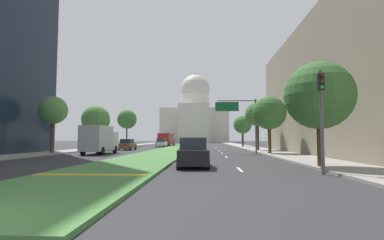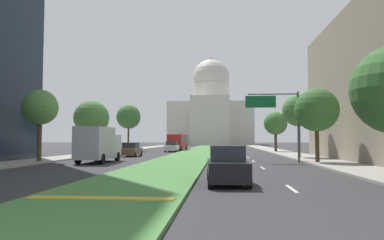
{
  "view_description": "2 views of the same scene",
  "coord_description": "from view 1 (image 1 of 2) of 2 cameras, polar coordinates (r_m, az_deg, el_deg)",
  "views": [
    {
      "loc": [
        5.15,
        -4.68,
        1.78
      ],
      "look_at": [
        2.62,
        45.77,
        5.13
      ],
      "focal_mm": 26.21,
      "sensor_mm": 36.0,
      "label": 1
    },
    {
      "loc": [
        4.1,
        -3.92,
        2.15
      ],
      "look_at": [
        -0.42,
        48.41,
        4.99
      ],
      "focal_mm": 32.76,
      "sensor_mm": 36.0,
      "label": 2
    }
  ],
  "objects": [
    {
      "name": "ground_plane",
      "position": [
        68.63,
        -1.44,
        -5.28
      ],
      "size": [
        280.43,
        280.43,
        0.0
      ],
      "primitive_type": "plane",
      "color": "#333335"
    },
    {
      "name": "grass_median",
      "position": [
        62.28,
        -1.88,
        -5.36
      ],
      "size": [
        5.56,
        114.72,
        0.14
      ],
      "primitive_type": "cube",
      "color": "#4C8442",
      "rests_on": "ground_plane"
    },
    {
      "name": "median_curb_nose",
      "position": [
        13.48,
        -19.97,
        -10.45
      ],
      "size": [
        5.0,
        0.5,
        0.04
      ],
      "primitive_type": "cube",
      "color": "gold",
      "rests_on": "grass_median"
    },
    {
      "name": "lane_dashes_right",
      "position": [
        38.64,
        5.76,
        -6.4
      ],
      "size": [
        0.16,
        42.89,
        0.01
      ],
      "color": "silver",
      "rests_on": "ground_plane"
    },
    {
      "name": "sidewalk_left",
      "position": [
        58.7,
        -15.61,
        -5.32
      ],
      "size": [
        4.0,
        114.72,
        0.15
      ],
      "primitive_type": "cube",
      "color": "#9E9991",
      "rests_on": "ground_plane"
    },
    {
      "name": "sidewalk_right",
      "position": [
        56.3,
        11.33,
        -5.45
      ],
      "size": [
        4.0,
        114.72,
        0.15
      ],
      "primitive_type": "cube",
      "color": "#9E9991",
      "rests_on": "ground_plane"
    },
    {
      "name": "capitol_building",
      "position": [
        131.85,
        0.62,
        0.52
      ],
      "size": [
        30.13,
        27.17,
        32.97
      ],
      "color": "beige",
      "rests_on": "ground_plane"
    },
    {
      "name": "traffic_light_near_right",
      "position": [
        15.31,
        24.86,
        2.33
      ],
      "size": [
        0.28,
        0.35,
        5.2
      ],
      "color": "#515456",
      "rests_on": "ground_plane"
    },
    {
      "name": "overhead_guide_sign",
      "position": [
        33.91,
        9.97,
        1.06
      ],
      "size": [
        4.92,
        0.2,
        6.5
      ],
      "color": "#515456",
      "rests_on": "ground_plane"
    },
    {
      "name": "street_tree_right_near",
      "position": [
        18.4,
        24.4,
        4.5
      ],
      "size": [
        4.04,
        4.04,
        6.36
      ],
      "color": "#4C3823",
      "rests_on": "ground_plane"
    },
    {
      "name": "street_tree_left_mid",
      "position": [
        36.11,
        -26.41,
        1.72
      ],
      "size": [
        3.21,
        3.21,
        6.66
      ],
      "color": "#4C3823",
      "rests_on": "ground_plane"
    },
    {
      "name": "street_tree_right_mid",
      "position": [
        32.87,
        15.43,
        1.38
      ],
      "size": [
        3.78,
        3.78,
        6.58
      ],
      "color": "#4C3823",
      "rests_on": "ground_plane"
    },
    {
      "name": "street_tree_left_far",
      "position": [
        45.96,
        -18.99,
        0.09
      ],
      "size": [
        4.32,
        4.32,
        6.9
      ],
      "color": "#4C3823",
      "rests_on": "ground_plane"
    },
    {
      "name": "street_tree_right_far",
      "position": [
        41.0,
        13.22,
        1.19
      ],
      "size": [
        3.56,
        3.56,
        7.07
      ],
      "color": "#4C3823",
      "rests_on": "ground_plane"
    },
    {
      "name": "street_tree_left_distant",
      "position": [
        63.28,
        -13.09,
        0.13
      ],
      "size": [
        4.2,
        4.2,
        8.12
      ],
      "color": "#4C3823",
      "rests_on": "ground_plane"
    },
    {
      "name": "street_tree_right_distant",
      "position": [
        58.72,
        10.25,
        -0.94
      ],
      "size": [
        3.76,
        3.76,
        6.56
      ],
      "color": "#4C3823",
      "rests_on": "ground_plane"
    },
    {
      "name": "sedan_lead_stopped",
      "position": [
        17.72,
        0.19,
        -6.79
      ],
      "size": [
        2.09,
        4.22,
        1.83
      ],
      "color": "black",
      "rests_on": "ground_plane"
    },
    {
      "name": "sedan_midblock",
      "position": [
        44.84,
        -13.02,
        -4.94
      ],
      "size": [
        1.97,
        4.3,
        1.71
      ],
      "color": "brown",
      "rests_on": "ground_plane"
    },
    {
      "name": "sedan_distant",
      "position": [
        58.95,
        -6.24,
        -4.67
      ],
      "size": [
        1.95,
        4.65,
        1.84
      ],
      "color": "silver",
      "rests_on": "ground_plane"
    },
    {
      "name": "box_truck_delivery",
      "position": [
        33.98,
        -18.31,
        -3.77
      ],
      "size": [
        2.4,
        6.4,
        3.2
      ],
      "color": "#BCBCC1",
      "rests_on": "ground_plane"
    },
    {
      "name": "city_bus",
      "position": [
        67.54,
        -5.21,
        -3.78
      ],
      "size": [
        2.62,
        11.0,
        2.95
      ],
      "color": "#B21E1E",
      "rests_on": "ground_plane"
    }
  ]
}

